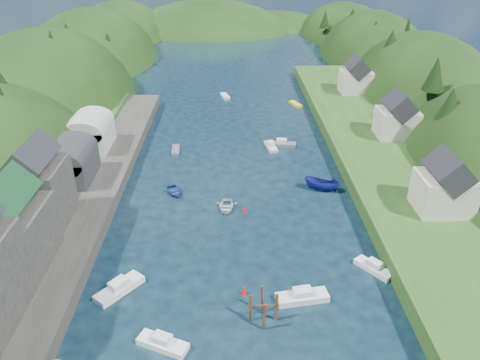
{
  "coord_description": "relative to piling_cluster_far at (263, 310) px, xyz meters",
  "views": [
    {
      "loc": [
        -1.27,
        -31.62,
        35.49
      ],
      "look_at": [
        0.0,
        28.0,
        4.0
      ],
      "focal_mm": 35.0,
      "sensor_mm": 36.0,
      "label": 1
    }
  ],
  "objects": [
    {
      "name": "boat_sheds",
      "position": [
        -27.88,
        34.56,
        3.91
      ],
      "size": [
        7.0,
        21.0,
        7.5
      ],
      "color": "#2D2D30",
      "rests_on": "quay_left"
    },
    {
      "name": "hillside_right",
      "position": [
        43.12,
        70.56,
        -8.78
      ],
      "size": [
        36.0,
        245.56,
        48.0
      ],
      "color": "black",
      "rests_on": "ground"
    },
    {
      "name": "moored_boats",
      "position": [
        -3.2,
        13.95,
        -0.74
      ],
      "size": [
        36.04,
        93.54,
        2.25
      ],
      "color": "silver",
      "rests_on": "ground"
    },
    {
      "name": "piling_cluster_far",
      "position": [
        0.0,
        0.0,
        0.0
      ],
      "size": [
        3.16,
        2.95,
        3.87
      ],
      "color": "#382314",
      "rests_on": "ground"
    },
    {
      "name": "quay_left",
      "position": [
        -25.88,
        15.56,
        -0.37
      ],
      "size": [
        12.0,
        110.0,
        2.0
      ],
      "primitive_type": "cube",
      "color": "#2D2B28",
      "rests_on": "ground"
    },
    {
      "name": "hillside_left",
      "position": [
        -46.88,
        70.56,
        -9.4
      ],
      "size": [
        44.0,
        245.56,
        52.0
      ],
      "color": "black",
      "rests_on": "ground"
    },
    {
      "name": "terrace_right",
      "position": [
        23.12,
        35.56,
        -0.17
      ],
      "size": [
        16.0,
        120.0,
        2.4
      ],
      "primitive_type": "cube",
      "color": "#234719",
      "rests_on": "ground"
    },
    {
      "name": "right_bank_cottages",
      "position": [
        26.12,
        43.89,
        4.48
      ],
      "size": [
        9.0,
        59.24,
        8.41
      ],
      "color": "beige",
      "rests_on": "terrace_right"
    },
    {
      "name": "channel_buoy_far",
      "position": [
        -1.32,
        21.35,
        -0.89
      ],
      "size": [
        0.7,
        0.7,
        1.1
      ],
      "color": "#AF120E",
      "rests_on": "ground"
    },
    {
      "name": "ground",
      "position": [
        -1.88,
        45.56,
        -1.37
      ],
      "size": [
        600.0,
        600.0,
        0.0
      ],
      "primitive_type": "plane",
      "color": "black",
      "rests_on": "ground"
    },
    {
      "name": "far_hills",
      "position": [
        -0.67,
        169.56,
        -12.17
      ],
      "size": [
        103.0,
        68.0,
        44.0
      ],
      "color": "black",
      "rests_on": "ground"
    },
    {
      "name": "channel_buoy_near",
      "position": [
        -1.86,
        3.94,
        -0.89
      ],
      "size": [
        0.7,
        0.7,
        1.1
      ],
      "color": "#AF120E",
      "rests_on": "ground"
    },
    {
      "name": "terrace_left_grass",
      "position": [
        -32.88,
        15.56,
        -0.12
      ],
      "size": [
        12.0,
        110.0,
        2.5
      ],
      "primitive_type": "cube",
      "color": "#234719",
      "rests_on": "ground"
    },
    {
      "name": "hill_trees",
      "position": [
        -0.63,
        59.3,
        9.7
      ],
      "size": [
        91.64,
        148.01,
        12.28
      ],
      "color": "black",
      "rests_on": "ground"
    }
  ]
}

